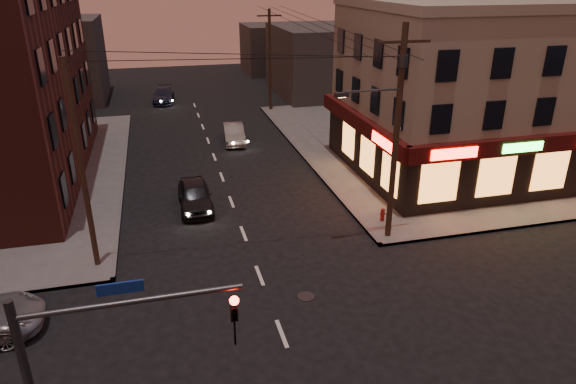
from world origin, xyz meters
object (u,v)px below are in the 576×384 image
object	(u,v)px
sedan_far	(163,95)
sedan_mid	(234,134)
fire_hydrant	(383,214)
sedan_near	(195,195)

from	to	relation	value
sedan_far	sedan_mid	bearing A→B (deg)	-67.17
sedan_far	fire_hydrant	size ratio (longest dim) A/B	6.88
sedan_mid	sedan_far	xyz separation A→B (m)	(-4.76, 15.05, -0.00)
sedan_near	sedan_far	bearing A→B (deg)	91.88
fire_hydrant	sedan_near	bearing A→B (deg)	154.79
sedan_mid	sedan_near	bearing A→B (deg)	-104.90
sedan_mid	sedan_far	size ratio (longest dim) A/B	0.89
sedan_near	fire_hydrant	distance (m)	10.21
sedan_far	fire_hydrant	xyz separation A→B (m)	(10.06, -30.74, -0.17)
sedan_near	fire_hydrant	size ratio (longest dim) A/B	6.28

